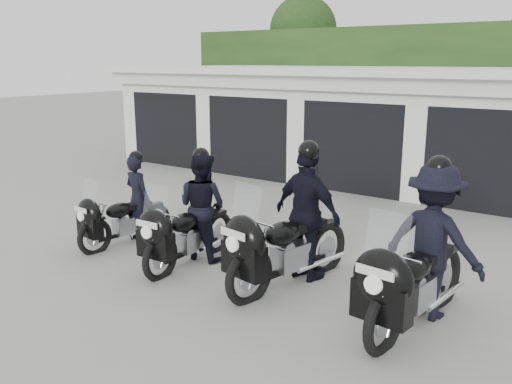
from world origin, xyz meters
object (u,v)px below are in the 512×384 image
Objects in this scene: police_bike_a at (126,207)px; police_bike_c at (298,223)px; police_bike_b at (195,214)px; police_bike_d at (426,252)px.

police_bike_a is 3.36m from police_bike_c.
police_bike_c is (1.77, 0.22, 0.11)m from police_bike_b.
police_bike_d is at bearing -1.27° from police_bike_b.
police_bike_a is 5.24m from police_bike_d.
police_bike_d is (3.67, 0.09, 0.11)m from police_bike_b.
police_bike_a is at bearing -171.89° from police_bike_d.
police_bike_d reaches higher than police_bike_b.
police_bike_b is 0.89× the size of police_bike_c.
police_bike_a is at bearing 179.67° from police_bike_b.
police_bike_b is at bearing 8.73° from police_bike_a.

